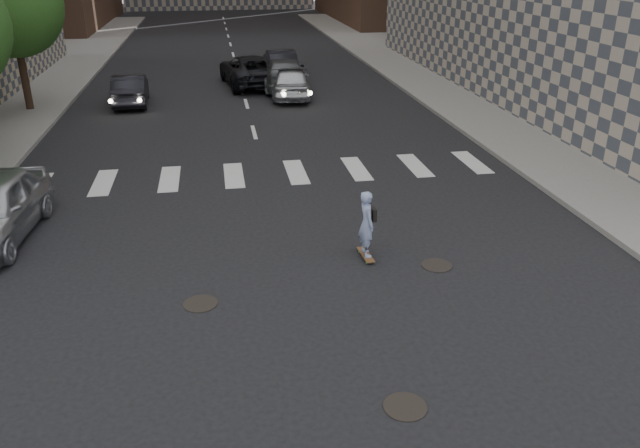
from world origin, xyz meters
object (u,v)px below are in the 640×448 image
at_px(traffic_car_c, 250,70).
at_px(traffic_car_e, 280,62).
at_px(skateboarder, 367,224).
at_px(traffic_car_b, 284,74).
at_px(traffic_car_d, 291,81).
at_px(tree_c, 12,1).
at_px(traffic_car_a, 131,89).

distance_m(traffic_car_c, traffic_car_e, 3.27).
relative_size(skateboarder, traffic_car_b, 0.31).
height_order(skateboarder, traffic_car_b, skateboarder).
xyz_separation_m(traffic_car_b, traffic_car_d, (0.09, -2.00, -0.00)).
distance_m(skateboarder, traffic_car_b, 19.33).
height_order(skateboarder, traffic_car_c, skateboarder).
relative_size(skateboarder, traffic_car_e, 0.38).
distance_m(skateboarder, traffic_car_d, 17.34).
distance_m(tree_c, traffic_car_a, 5.82).
bearing_deg(traffic_car_d, traffic_car_c, -55.47).
bearing_deg(skateboarder, traffic_car_d, 84.65).
bearing_deg(traffic_car_c, traffic_car_a, 23.95).
height_order(tree_c, traffic_car_c, tree_c).
bearing_deg(traffic_car_d, traffic_car_b, -81.35).
height_order(traffic_car_a, traffic_car_e, traffic_car_e).
relative_size(traffic_car_a, traffic_car_e, 0.95).
distance_m(tree_c, traffic_car_b, 12.56).
bearing_deg(skateboarder, traffic_car_c, 89.78).
height_order(tree_c, traffic_car_d, tree_c).
relative_size(tree_c, traffic_car_d, 1.46).
height_order(skateboarder, traffic_car_a, skateboarder).
bearing_deg(skateboarder, traffic_car_e, 84.69).
relative_size(traffic_car_a, traffic_car_b, 0.78).
distance_m(traffic_car_b, traffic_car_d, 2.00).
relative_size(traffic_car_c, traffic_car_e, 1.27).
relative_size(skateboarder, traffic_car_c, 0.30).
bearing_deg(tree_c, traffic_car_b, 13.87).
relative_size(tree_c, traffic_car_c, 1.18).
bearing_deg(tree_c, traffic_car_a, 8.80).
height_order(traffic_car_a, traffic_car_b, traffic_car_b).
bearing_deg(skateboarder, traffic_car_a, 108.42).
xyz_separation_m(skateboarder, traffic_car_a, (-7.03, 17.12, -0.18)).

